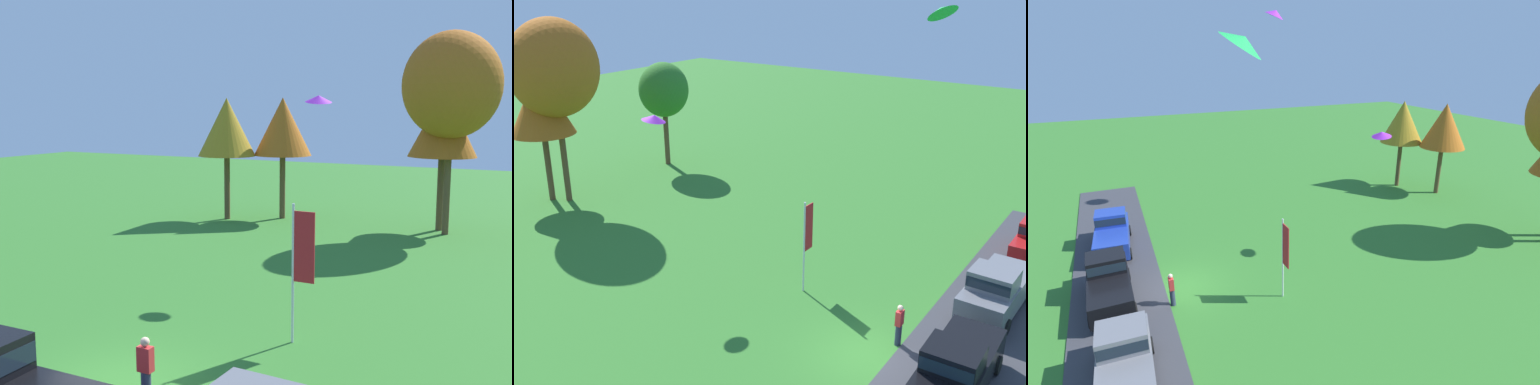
% 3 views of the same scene
% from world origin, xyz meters
% --- Properties ---
extents(ground_plane, '(120.00, 120.00, 0.00)m').
position_xyz_m(ground_plane, '(0.00, 0.00, 0.00)').
color(ground_plane, '#337528').
extents(pavement_strip, '(36.00, 4.40, 0.06)m').
position_xyz_m(pavement_strip, '(0.00, -2.88, 0.03)').
color(pavement_strip, '#38383D').
rests_on(pavement_strip, ground).
extents(car_pickup_far_end, '(5.10, 2.28, 2.14)m').
position_xyz_m(car_pickup_far_end, '(-6.13, -2.86, 1.11)').
color(car_pickup_far_end, '#1E389E').
rests_on(car_pickup_far_end, ground).
extents(car_pickup_by_flagpole, '(5.04, 2.13, 2.14)m').
position_xyz_m(car_pickup_by_flagpole, '(-0.28, -3.22, 1.11)').
color(car_pickup_by_flagpole, black).
rests_on(car_pickup_by_flagpole, ground).
extents(car_pickup_mid_row, '(5.07, 2.19, 2.14)m').
position_xyz_m(car_pickup_mid_row, '(5.80, -2.86, 1.11)').
color(car_pickup_mid_row, slate).
rests_on(car_pickup_mid_row, ground).
extents(person_watching_sky, '(0.36, 0.24, 1.71)m').
position_xyz_m(person_watching_sky, '(1.36, -0.52, 0.88)').
color(person_watching_sky, '#2D334C').
rests_on(person_watching_sky, ground).
extents(tree_left_of_center, '(3.58, 3.58, 7.55)m').
position_xyz_m(tree_left_of_center, '(-8.78, 21.15, 5.72)').
color(tree_left_of_center, brown).
rests_on(tree_left_of_center, ground).
extents(tree_far_right, '(3.59, 3.59, 7.58)m').
position_xyz_m(tree_far_right, '(-5.79, 22.93, 5.74)').
color(tree_far_right, brown).
rests_on(tree_far_right, ground).
extents(flag_banner, '(0.71, 0.08, 4.21)m').
position_xyz_m(flag_banner, '(3.09, 4.61, 2.66)').
color(flag_banner, silver).
rests_on(flag_banner, ground).
extents(kite_delta_near_flag, '(1.91, 1.93, 0.91)m').
position_xyz_m(kite_delta_near_flag, '(-9.11, 9.38, 14.00)').
color(kite_delta_near_flag, purple).
extents(kite_delta_high_left, '(1.71, 1.68, 0.94)m').
position_xyz_m(kite_delta_high_left, '(7.85, 1.24, 11.83)').
color(kite_delta_high_left, green).
extents(kite_delta_mid_center, '(1.48, 1.49, 0.44)m').
position_xyz_m(kite_delta_mid_center, '(1.01, 11.33, 7.30)').
color(kite_delta_mid_center, purple).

